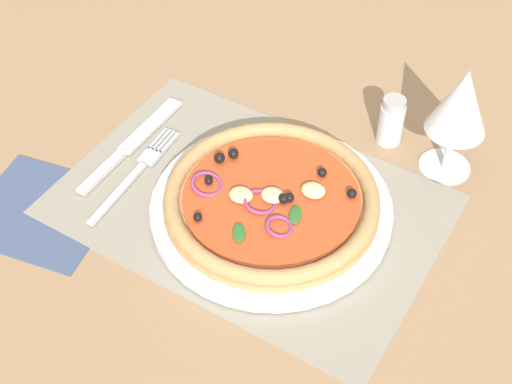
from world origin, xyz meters
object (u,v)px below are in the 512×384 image
at_px(pizza, 271,199).
at_px(wine_glass, 461,103).
at_px(fork, 139,169).
at_px(napkin, 42,210).
at_px(plate, 271,209).
at_px(knife, 132,143).
at_px(pepper_shaker, 391,121).

distance_m(pizza, wine_glass, 0.24).
bearing_deg(fork, napkin, 148.34).
relative_size(plate, pizza, 1.13).
xyz_separation_m(knife, wine_glass, (0.36, 0.17, 0.10)).
relative_size(pizza, pepper_shaker, 3.72).
height_order(knife, pepper_shaker, pepper_shaker).
relative_size(plate, napkin, 1.77).
bearing_deg(fork, wine_glass, -61.06).
distance_m(fork, wine_glass, 0.39).
bearing_deg(napkin, pepper_shaker, 47.68).
bearing_deg(pepper_shaker, pizza, -108.57).
distance_m(wine_glass, napkin, 0.50).
bearing_deg(knife, pizza, -93.17).
height_order(plate, fork, plate).
bearing_deg(knife, pepper_shaker, -57.22).
distance_m(pizza, napkin, 0.27).
bearing_deg(wine_glass, knife, -154.13).
xyz_separation_m(fork, pepper_shaker, (0.24, 0.22, 0.03)).
height_order(pizza, pepper_shaker, pepper_shaker).
distance_m(fork, knife, 0.05).
xyz_separation_m(plate, knife, (-0.21, 0.01, -0.00)).
bearing_deg(plate, fork, -171.89).
xyz_separation_m(wine_glass, napkin, (-0.38, -0.32, -0.10)).
xyz_separation_m(fork, knife, (-0.04, 0.03, 0.00)).
relative_size(plate, knife, 1.40).
height_order(fork, wine_glass, wine_glass).
height_order(knife, wine_glass, wine_glass).
xyz_separation_m(fork, wine_glass, (0.32, 0.21, 0.10)).
bearing_deg(pepper_shaker, napkin, -132.32).
bearing_deg(fork, plate, -85.79).
bearing_deg(wine_glass, napkin, -140.03).
relative_size(pizza, wine_glass, 1.67).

